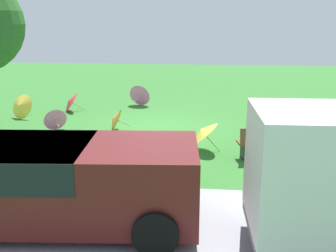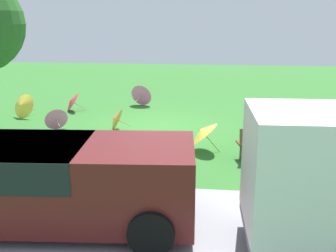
{
  "view_description": "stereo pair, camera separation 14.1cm",
  "coord_description": "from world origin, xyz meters",
  "px_view_note": "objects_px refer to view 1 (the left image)",
  "views": [
    {
      "loc": [
        -1.77,
        13.32,
        3.65
      ],
      "look_at": [
        -0.62,
        2.11,
        0.6
      ],
      "focal_mm": 42.21,
      "sensor_mm": 36.0,
      "label": 1
    },
    {
      "loc": [
        -1.91,
        13.31,
        3.65
      ],
      "look_at": [
        -0.62,
        2.11,
        0.6
      ],
      "focal_mm": 42.21,
      "sensor_mm": 36.0,
      "label": 2
    }
  ],
  "objects_px": {
    "van_dark": "(59,178)",
    "parasol_yellow_0": "(303,124)",
    "parasol_pink_0": "(140,95)",
    "parasol_orange_0": "(115,119)",
    "parasol_red_0": "(302,105)",
    "parasol_pink_1": "(55,119)",
    "parasol_yellow_2": "(265,134)",
    "park_bench": "(268,143)",
    "parasol_red_1": "(70,101)",
    "parasol_yellow_1": "(20,106)",
    "parasol_teal_0": "(74,137)",
    "parasol_yellow_3": "(203,132)"
  },
  "relations": [
    {
      "from": "van_dark",
      "to": "parasol_yellow_0",
      "type": "height_order",
      "value": "van_dark"
    },
    {
      "from": "parasol_pink_0",
      "to": "parasol_orange_0",
      "type": "height_order",
      "value": "parasol_pink_0"
    },
    {
      "from": "parasol_red_0",
      "to": "parasol_pink_1",
      "type": "relative_size",
      "value": 1.37
    },
    {
      "from": "parasol_pink_0",
      "to": "parasol_yellow_2",
      "type": "height_order",
      "value": "parasol_pink_0"
    },
    {
      "from": "parasol_yellow_0",
      "to": "parasol_yellow_2",
      "type": "height_order",
      "value": "parasol_yellow_0"
    },
    {
      "from": "park_bench",
      "to": "parasol_yellow_0",
      "type": "bearing_deg",
      "value": -121.62
    },
    {
      "from": "parasol_red_0",
      "to": "parasol_yellow_0",
      "type": "bearing_deg",
      "value": 79.0
    },
    {
      "from": "van_dark",
      "to": "park_bench",
      "type": "relative_size",
      "value": 2.85
    },
    {
      "from": "parasol_red_1",
      "to": "parasol_orange_0",
      "type": "bearing_deg",
      "value": 133.24
    },
    {
      "from": "parasol_pink_1",
      "to": "parasol_yellow_1",
      "type": "height_order",
      "value": "parasol_yellow_1"
    },
    {
      "from": "van_dark",
      "to": "parasol_teal_0",
      "type": "height_order",
      "value": "van_dark"
    },
    {
      "from": "parasol_red_0",
      "to": "parasol_yellow_2",
      "type": "distance_m",
      "value": 3.87
    },
    {
      "from": "parasol_pink_0",
      "to": "parasol_yellow_1",
      "type": "xyz_separation_m",
      "value": [
        4.14,
        2.77,
        0.0
      ]
    },
    {
      "from": "parasol_pink_1",
      "to": "parasol_yellow_3",
      "type": "xyz_separation_m",
      "value": [
        -5.04,
        1.72,
        0.17
      ]
    },
    {
      "from": "park_bench",
      "to": "parasol_orange_0",
      "type": "relative_size",
      "value": 2.08
    },
    {
      "from": "van_dark",
      "to": "parasol_yellow_1",
      "type": "xyz_separation_m",
      "value": [
        4.46,
        -7.66,
        -0.44
      ]
    },
    {
      "from": "parasol_teal_0",
      "to": "van_dark",
      "type": "bearing_deg",
      "value": 106.01
    },
    {
      "from": "parasol_teal_0",
      "to": "parasol_pink_0",
      "type": "bearing_deg",
      "value": -98.23
    },
    {
      "from": "parasol_yellow_2",
      "to": "parasol_teal_0",
      "type": "height_order",
      "value": "parasol_teal_0"
    },
    {
      "from": "parasol_pink_0",
      "to": "parasol_yellow_0",
      "type": "relative_size",
      "value": 1.07
    },
    {
      "from": "parasol_red_0",
      "to": "parasol_teal_0",
      "type": "distance_m",
      "value": 8.55
    },
    {
      "from": "parasol_pink_1",
      "to": "parasol_red_1",
      "type": "xyz_separation_m",
      "value": [
        0.45,
        -2.79,
        0.01
      ]
    },
    {
      "from": "parasol_orange_0",
      "to": "parasol_red_1",
      "type": "bearing_deg",
      "value": -46.76
    },
    {
      "from": "parasol_pink_1",
      "to": "parasol_yellow_1",
      "type": "bearing_deg",
      "value": -37.44
    },
    {
      "from": "parasol_yellow_1",
      "to": "parasol_red_0",
      "type": "bearing_deg",
      "value": -174.88
    },
    {
      "from": "parasol_pink_0",
      "to": "parasol_yellow_3",
      "type": "relative_size",
      "value": 1.01
    },
    {
      "from": "parasol_yellow_1",
      "to": "parasol_teal_0",
      "type": "distance_m",
      "value": 4.7
    },
    {
      "from": "van_dark",
      "to": "parasol_pink_1",
      "type": "relative_size",
      "value": 5.42
    },
    {
      "from": "parasol_yellow_0",
      "to": "parasol_red_0",
      "type": "relative_size",
      "value": 0.79
    },
    {
      "from": "parasol_yellow_1",
      "to": "parasol_yellow_2",
      "type": "height_order",
      "value": "parasol_yellow_1"
    },
    {
      "from": "parasol_pink_0",
      "to": "parasol_red_0",
      "type": "xyz_separation_m",
      "value": [
        -6.47,
        1.82,
        0.06
      ]
    },
    {
      "from": "parasol_yellow_0",
      "to": "parasol_red_0",
      "type": "height_order",
      "value": "parasol_yellow_0"
    },
    {
      "from": "parasol_yellow_0",
      "to": "parasol_yellow_3",
      "type": "xyz_separation_m",
      "value": [
        3.2,
        1.82,
        0.16
      ]
    },
    {
      "from": "parasol_pink_0",
      "to": "parasol_teal_0",
      "type": "relative_size",
      "value": 1.11
    },
    {
      "from": "parasol_red_0",
      "to": "parasol_pink_1",
      "type": "height_order",
      "value": "parasol_pink_1"
    },
    {
      "from": "park_bench",
      "to": "parasol_yellow_0",
      "type": "distance_m",
      "value": 2.74
    },
    {
      "from": "van_dark",
      "to": "parasol_yellow_2",
      "type": "distance_m",
      "value": 6.79
    },
    {
      "from": "parasol_pink_0",
      "to": "parasol_teal_0",
      "type": "xyz_separation_m",
      "value": [
        0.89,
        6.18,
        -0.11
      ]
    },
    {
      "from": "parasol_yellow_1",
      "to": "parasol_teal_0",
      "type": "bearing_deg",
      "value": 133.63
    },
    {
      "from": "parasol_yellow_0",
      "to": "parasol_red_1",
      "type": "bearing_deg",
      "value": -17.23
    },
    {
      "from": "parasol_pink_1",
      "to": "parasol_yellow_2",
      "type": "distance_m",
      "value": 6.97
    },
    {
      "from": "parasol_pink_1",
      "to": "parasol_yellow_2",
      "type": "height_order",
      "value": "parasol_pink_1"
    },
    {
      "from": "park_bench",
      "to": "parasol_yellow_2",
      "type": "relative_size",
      "value": 2.15
    },
    {
      "from": "parasol_teal_0",
      "to": "parasol_yellow_3",
      "type": "bearing_deg",
      "value": -176.72
    },
    {
      "from": "parasol_red_0",
      "to": "parasol_yellow_3",
      "type": "relative_size",
      "value": 1.19
    },
    {
      "from": "parasol_yellow_3",
      "to": "parasol_teal_0",
      "type": "relative_size",
      "value": 1.11
    },
    {
      "from": "parasol_pink_1",
      "to": "parasol_teal_0",
      "type": "xyz_separation_m",
      "value": [
        -1.33,
        1.94,
        -0.04
      ]
    },
    {
      "from": "parasol_yellow_1",
      "to": "parasol_red_1",
      "type": "relative_size",
      "value": 1.02
    },
    {
      "from": "park_bench",
      "to": "parasol_orange_0",
      "type": "xyz_separation_m",
      "value": [
        4.76,
        -2.38,
        -0.07
      ]
    },
    {
      "from": "parasol_pink_0",
      "to": "parasol_pink_1",
      "type": "bearing_deg",
      "value": 62.36
    }
  ]
}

